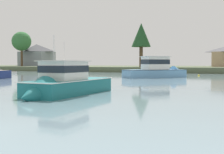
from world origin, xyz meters
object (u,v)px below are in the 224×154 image
at_px(dinghy_white, 9,73).
at_px(cruiser_skyblue, 160,72).
at_px(sailboat_maroon, 53,72).
at_px(mooring_buoy_yellow, 199,75).
at_px(cruiser_teal, 63,87).

bearing_deg(dinghy_white, cruiser_skyblue, -7.02).
height_order(sailboat_maroon, mooring_buoy_yellow, sailboat_maroon).
height_order(dinghy_white, sailboat_maroon, sailboat_maroon).
distance_m(dinghy_white, cruiser_skyblue, 35.61).
bearing_deg(cruiser_skyblue, dinghy_white, 172.98).
relative_size(cruiser_skyblue, cruiser_teal, 1.14).
height_order(dinghy_white, mooring_buoy_yellow, dinghy_white).
xyz_separation_m(sailboat_maroon, cruiser_teal, (31.59, -40.69, 0.33)).
height_order(sailboat_maroon, cruiser_teal, sailboat_maroon).
relative_size(dinghy_white, cruiser_skyblue, 0.37).
bearing_deg(cruiser_teal, dinghy_white, 139.24).
bearing_deg(cruiser_skyblue, sailboat_maroon, 156.13).
xyz_separation_m(cruiser_skyblue, mooring_buoy_yellow, (4.28, 8.79, -0.69)).
distance_m(sailboat_maroon, mooring_buoy_yellow, 34.74).
xyz_separation_m(cruiser_teal, mooring_buoy_yellow, (2.84, 36.13, -0.47)).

